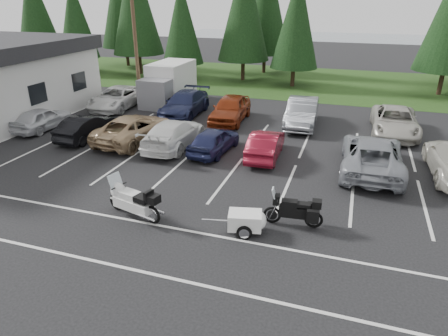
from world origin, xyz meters
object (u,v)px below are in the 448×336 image
car_far_4 (395,121)px  car_near_6 (372,155)px  car_far_0 (117,98)px  touring_motorcycle (133,198)px  car_near_2 (134,128)px  car_far_2 (230,109)px  car_near_0 (42,119)px  car_near_1 (86,127)px  adventure_motorcycle (293,208)px  car_near_4 (214,140)px  car_near_5 (266,145)px  cargo_trailer (245,222)px  utility_pole (135,38)px  car_far_1 (185,104)px  car_far_3 (302,112)px  car_near_3 (174,134)px  box_truck (166,84)px

car_far_4 → car_near_6: bearing=-103.1°
car_far_0 → touring_motorcycle: size_ratio=1.94×
car_near_2 → car_far_2: size_ratio=1.10×
car_near_0 → touring_motorcycle: 12.97m
car_near_1 → car_far_4: bearing=-157.8°
car_far_4 → adventure_motorcycle: 12.70m
car_far_4 → touring_motorcycle: bearing=-126.9°
car_near_4 → car_near_2: bearing=2.5°
car_near_2 → car_near_4: (4.83, -0.24, -0.08)m
car_near_5 → cargo_trailer: car_near_5 is taller
utility_pole → car_far_1: utility_pole is taller
car_near_0 → car_far_1: bearing=-140.3°
car_far_0 → car_near_1: bearing=-75.2°
car_near_5 → car_far_3: bearing=-102.1°
car_near_2 → car_near_3: size_ratio=1.06×
car_near_0 → car_near_3: 8.87m
touring_motorcycle → car_near_5: bearing=80.6°
car_far_2 → car_far_3: size_ratio=0.95×
car_near_0 → car_far_4: car_far_4 is taller
utility_pole → touring_motorcycle: utility_pole is taller
box_truck → car_near_0: box_truck is taller
car_near_2 → utility_pole: bearing=-58.4°
utility_pole → touring_motorcycle: bearing=-61.4°
box_truck → car_far_4: bearing=-8.6°
car_far_4 → touring_motorcycle: touring_motorcycle is taller
car_far_3 → car_near_4: bearing=-123.6°
car_near_1 → car_far_2: 8.90m
box_truck → car_near_5: bearing=-41.3°
car_near_2 → adventure_motorcycle: size_ratio=2.31×
utility_pole → car_near_4: bearing=-42.3°
car_far_1 → adventure_motorcycle: (9.30, -11.82, -0.08)m
car_near_4 → car_far_1: bearing=-49.1°
car_near_3 → adventure_motorcycle: 9.54m
adventure_motorcycle → touring_motorcycle: bearing=-172.9°
car_near_4 → car_far_0: 11.42m
car_near_2 → car_far_4: car_far_4 is taller
cargo_trailer → car_far_4: bearing=54.4°
car_near_1 → car_near_3: size_ratio=0.81×
car_near_2 → car_near_4: car_near_2 is taller
car_near_0 → car_near_1: car_near_0 is taller
utility_pole → car_near_2: bearing=-62.8°
car_near_4 → car_far_3: (3.63, 6.12, 0.18)m
car_near_2 → car_near_6: bearing=-176.6°
box_truck → car_far_3: size_ratio=1.10×
car_near_6 → car_far_0: car_near_6 is taller
car_near_4 → car_far_1: (-4.23, 5.92, 0.12)m
cargo_trailer → adventure_motorcycle: adventure_motorcycle is taller
car_near_1 → car_near_4: size_ratio=1.05×
box_truck → car_near_1: 8.86m
car_far_2 → car_far_3: bearing=4.1°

